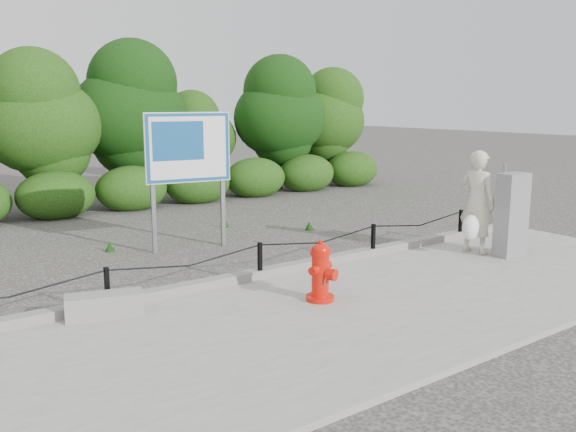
# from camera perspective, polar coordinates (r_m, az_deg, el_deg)

# --- Properties ---
(ground) EXTENTS (90.00, 90.00, 0.00)m
(ground) POSITION_cam_1_polar(r_m,az_deg,el_deg) (9.90, -2.62, -6.32)
(ground) COLOR #2D2B28
(ground) RESTS_ON ground
(sidewalk) EXTENTS (14.00, 4.00, 0.08)m
(sidewalk) POSITION_cam_1_polar(r_m,az_deg,el_deg) (8.37, 5.06, -9.29)
(sidewalk) COLOR gray
(sidewalk) RESTS_ON ground
(curb) EXTENTS (14.00, 0.22, 0.14)m
(curb) POSITION_cam_1_polar(r_m,az_deg,el_deg) (9.89, -2.79, -5.42)
(curb) COLOR slate
(curb) RESTS_ON sidewalk
(chain_barrier) EXTENTS (10.06, 0.06, 0.60)m
(chain_barrier) POSITION_cam_1_polar(r_m,az_deg,el_deg) (9.77, -2.64, -3.76)
(chain_barrier) COLOR black
(chain_barrier) RESTS_ON sidewalk
(treeline) EXTENTS (20.22, 3.59, 4.51)m
(treeline) POSITION_cam_1_polar(r_m,az_deg,el_deg) (17.73, -18.07, 8.80)
(treeline) COLOR black
(treeline) RESTS_ON ground
(fire_hydrant) EXTENTS (0.52, 0.53, 0.88)m
(fire_hydrant) POSITION_cam_1_polar(r_m,az_deg,el_deg) (8.73, 3.09, -5.26)
(fire_hydrant) COLOR red
(fire_hydrant) RESTS_ON sidewalk
(pedestrian) EXTENTS (0.80, 0.76, 1.93)m
(pedestrian) POSITION_cam_1_polar(r_m,az_deg,el_deg) (11.85, 17.24, 1.12)
(pedestrian) COLOR beige
(pedestrian) RESTS_ON sidewalk
(concrete_block) EXTENTS (1.06, 0.62, 0.32)m
(concrete_block) POSITION_cam_1_polar(r_m,az_deg,el_deg) (8.50, -16.78, -7.99)
(concrete_block) COLOR gray
(concrete_block) RESTS_ON sidewalk
(utility_cabinet) EXTENTS (0.60, 0.43, 1.69)m
(utility_cabinet) POSITION_cam_1_polar(r_m,az_deg,el_deg) (11.86, 20.17, 0.11)
(utility_cabinet) COLOR gray
(utility_cabinet) RESTS_ON sidewalk
(advertising_sign) EXTENTS (1.67, 0.38, 2.69)m
(advertising_sign) POSITION_cam_1_polar(r_m,az_deg,el_deg) (11.93, -9.35, 5.76)
(advertising_sign) COLOR slate
(advertising_sign) RESTS_ON ground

